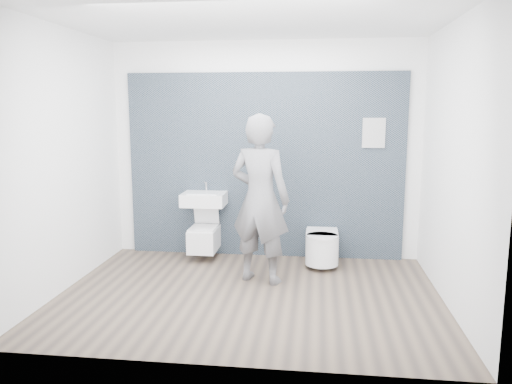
# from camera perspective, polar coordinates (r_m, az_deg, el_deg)

# --- Properties ---
(ground) EXTENTS (4.00, 4.00, 0.00)m
(ground) POSITION_cam_1_polar(r_m,az_deg,el_deg) (5.39, -0.80, -11.62)
(ground) COLOR brown
(ground) RESTS_ON ground
(room_shell) EXTENTS (4.00, 4.00, 4.00)m
(room_shell) POSITION_cam_1_polar(r_m,az_deg,el_deg) (5.03, -0.85, 7.20)
(room_shell) COLOR white
(room_shell) RESTS_ON ground
(tile_wall) EXTENTS (3.60, 0.06, 2.40)m
(tile_wall) POSITION_cam_1_polar(r_m,az_deg,el_deg) (6.77, 0.92, -7.16)
(tile_wall) COLOR black
(tile_wall) RESTS_ON ground
(washbasin) EXTENTS (0.55, 0.42, 0.42)m
(washbasin) POSITION_cam_1_polar(r_m,az_deg,el_deg) (6.48, -5.95, -0.77)
(washbasin) COLOR white
(washbasin) RESTS_ON ground
(toilet_square) EXTENTS (0.35, 0.50, 0.67)m
(toilet_square) POSITION_cam_1_polar(r_m,az_deg,el_deg) (6.55, -5.95, -5.17)
(toilet_square) COLOR white
(toilet_square) RESTS_ON ground
(toilet_rounded) EXTENTS (0.41, 0.68, 0.37)m
(toilet_rounded) POSITION_cam_1_polar(r_m,az_deg,el_deg) (6.31, 7.54, -6.24)
(toilet_rounded) COLOR white
(toilet_rounded) RESTS_ON ground
(info_placard) EXTENTS (0.28, 0.03, 0.37)m
(info_placard) POSITION_cam_1_polar(r_m,az_deg,el_deg) (6.73, 12.78, -7.51)
(info_placard) COLOR white
(info_placard) RESTS_ON ground
(visitor) EXTENTS (0.79, 0.64, 1.89)m
(visitor) POSITION_cam_1_polar(r_m,az_deg,el_deg) (5.54, 0.47, -0.83)
(visitor) COLOR slate
(visitor) RESTS_ON ground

